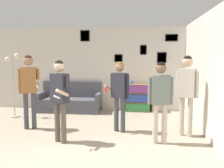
# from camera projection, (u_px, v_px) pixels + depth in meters

# --- Properties ---
(wall_back) EXTENTS (7.79, 0.08, 2.70)m
(wall_back) POSITION_uv_depth(u_px,v_px,m) (101.00, 69.00, 8.20)
(wall_back) COLOR beige
(wall_back) RESTS_ON ground_plane
(wall_right) EXTENTS (0.06, 6.95, 2.70)m
(wall_right) POSITION_uv_depth(u_px,v_px,m) (205.00, 74.00, 5.62)
(wall_right) COLOR beige
(wall_right) RESTS_ON ground_plane
(couch) EXTENTS (2.00, 0.80, 0.94)m
(couch) POSITION_uv_depth(u_px,v_px,m) (70.00, 102.00, 8.01)
(couch) COLOR #4C4C56
(couch) RESTS_ON ground_plane
(bookshelf) EXTENTS (0.93, 0.30, 0.88)m
(bookshelf) POSITION_uv_depth(u_px,v_px,m) (138.00, 98.00, 7.95)
(bookshelf) COLOR olive
(bookshelf) RESTS_ON ground_plane
(floor_lamp) EXTENTS (0.45, 0.28, 1.84)m
(floor_lamp) POSITION_uv_depth(u_px,v_px,m) (13.00, 71.00, 7.10)
(floor_lamp) COLOR #ADA89E
(floor_lamp) RESTS_ON ground_plane
(person_player_foreground_left) EXTENTS (0.57, 0.43, 1.78)m
(person_player_foreground_left) POSITION_uv_depth(u_px,v_px,m) (29.00, 83.00, 5.94)
(person_player_foreground_left) COLOR #3D4247
(person_player_foreground_left) RESTS_ON ground_plane
(person_player_foreground_center) EXTENTS (0.45, 0.59, 1.67)m
(person_player_foreground_center) POSITION_uv_depth(u_px,v_px,m) (60.00, 92.00, 4.99)
(person_player_foreground_center) COLOR brown
(person_player_foreground_center) RESTS_ON ground_plane
(person_watcher_holding_cup) EXTENTS (0.58, 0.35, 1.63)m
(person_watcher_holding_cup) POSITION_uv_depth(u_px,v_px,m) (120.00, 89.00, 5.72)
(person_watcher_holding_cup) COLOR #3D4247
(person_watcher_holding_cup) RESTS_ON ground_plane
(person_spectator_near_bookshelf) EXTENTS (0.50, 0.22, 1.64)m
(person_spectator_near_bookshelf) POSITION_uv_depth(u_px,v_px,m) (160.00, 94.00, 4.93)
(person_spectator_near_bookshelf) COLOR #B7AD99
(person_spectator_near_bookshelf) RESTS_ON ground_plane
(person_spectator_far_right) EXTENTS (0.45, 0.34, 1.77)m
(person_spectator_far_right) POSITION_uv_depth(u_px,v_px,m) (187.00, 87.00, 5.39)
(person_spectator_far_right) COLOR #B7AD99
(person_spectator_far_right) RESTS_ON ground_plane
(drinking_cup) EXTENTS (0.08, 0.08, 0.11)m
(drinking_cup) POSITION_uv_depth(u_px,v_px,m) (132.00, 82.00, 7.91)
(drinking_cup) COLOR blue
(drinking_cup) RESTS_ON bookshelf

